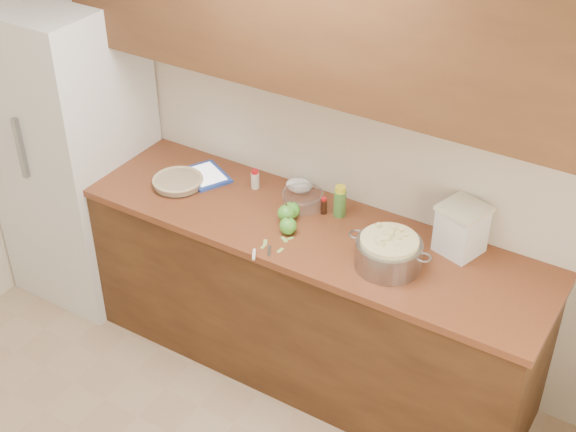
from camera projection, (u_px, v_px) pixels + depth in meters
The scene contains 22 objects.
room_shell at pixel (69, 340), 2.73m from camera, with size 3.60×3.60×3.60m.
counter_run at pixel (293, 292), 4.24m from camera, with size 2.64×0.68×0.92m.
upper_cabinets at pixel (312, 11), 3.50m from camera, with size 2.60×0.34×0.70m, color #57351A.
fridge at pixel (75, 152), 4.59m from camera, with size 0.70×0.70×1.80m, color white.
pie at pixel (178, 182), 4.24m from camera, with size 0.28×0.28×0.04m.
colander at pixel (388, 253), 3.64m from camera, with size 0.41×0.31×0.15m.
flour_canister at pixel (462, 229), 3.71m from camera, with size 0.25×0.25×0.25m.
tablet at pixel (206, 175), 4.32m from camera, with size 0.32×0.29×0.02m.
paring_knife at pixel (256, 254), 3.74m from camera, with size 0.09×0.14×0.02m.
lemon_bottle at pixel (340, 202), 3.98m from camera, with size 0.06×0.06×0.17m.
cinnamon_shaker at pixel (255, 179), 4.20m from camera, with size 0.04×0.04×0.11m.
vanilla_bottle at pixel (324, 206), 4.01m from camera, with size 0.03×0.03×0.09m.
mixing_bowl at pixel (303, 198), 4.07m from camera, with size 0.21×0.21×0.08m.
paper_towel at pixel (299, 185), 4.20m from camera, with size 0.14×0.12×0.06m, color white.
apple_left at pixel (286, 213), 3.95m from camera, with size 0.09×0.09×0.10m.
apple_center at pixel (292, 210), 3.98m from camera, with size 0.09×0.09×0.10m.
apple_front at pixel (288, 226), 3.87m from camera, with size 0.09×0.09×0.10m.
peel_a at pixel (280, 250), 3.78m from camera, with size 0.04×0.02×0.00m, color #95BA5A.
peel_b at pixel (290, 238), 3.86m from camera, with size 0.03×0.01×0.00m, color #95BA5A.
peel_c at pixel (284, 239), 3.85m from camera, with size 0.05×0.02×0.00m, color #95BA5A.
peel_d at pixel (265, 242), 3.83m from camera, with size 0.04×0.02×0.00m, color #95BA5A.
peel_e at pixel (263, 247), 3.80m from camera, with size 0.03×0.01×0.00m, color #95BA5A.
Camera 1 is at (1.69, -1.32, 3.19)m, focal length 50.00 mm.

